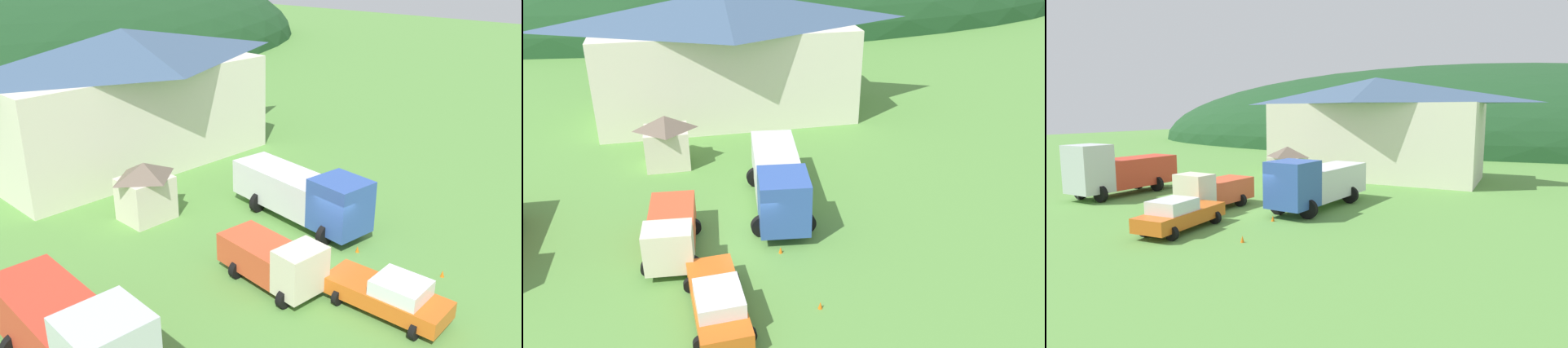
# 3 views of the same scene
# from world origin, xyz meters

# --- Properties ---
(ground_plane) EXTENTS (200.00, 200.00, 0.00)m
(ground_plane) POSITION_xyz_m (0.00, 0.00, 0.00)
(ground_plane) COLOR #5B9342
(forested_hill_backdrop) EXTENTS (128.74, 60.00, 28.74)m
(forested_hill_backdrop) POSITION_xyz_m (0.00, 65.63, 0.00)
(forested_hill_backdrop) COLOR #1E4723
(forested_hill_backdrop) RESTS_ON ground
(depot_building) EXTENTS (19.30, 8.89, 8.92)m
(depot_building) POSITION_xyz_m (1.02, 17.43, 4.60)
(depot_building) COLOR silver
(depot_building) RESTS_ON ground
(play_shed_cream) EXTENTS (2.75, 2.37, 3.19)m
(play_shed_cream) POSITION_xyz_m (-3.50, 9.30, 1.64)
(play_shed_cream) COLOR beige
(play_shed_cream) RESTS_ON ground
(light_truck_cream) EXTENTS (2.77, 5.09, 2.34)m
(light_truck_cream) POSITION_xyz_m (-3.49, -0.05, 1.17)
(light_truck_cream) COLOR beige
(light_truck_cream) RESTS_ON ground
(box_truck_blue) EXTENTS (3.65, 8.58, 3.16)m
(box_truck_blue) POSITION_xyz_m (2.02, 2.97, 1.64)
(box_truck_blue) COLOR #3356AD
(box_truck_blue) RESTS_ON ground
(service_pickup_orange) EXTENTS (2.50, 5.07, 1.66)m
(service_pickup_orange) POSITION_xyz_m (-1.88, -4.69, 0.83)
(service_pickup_orange) COLOR orange
(service_pickup_orange) RESTS_ON ground
(traffic_cone_near_pickup) EXTENTS (0.36, 0.36, 0.64)m
(traffic_cone_near_pickup) POSITION_xyz_m (1.31, -1.00, 0.00)
(traffic_cone_near_pickup) COLOR orange
(traffic_cone_near_pickup) RESTS_ON ground
(traffic_cone_mid_row) EXTENTS (0.36, 0.36, 0.63)m
(traffic_cone_mid_row) POSITION_xyz_m (2.08, -4.98, 0.00)
(traffic_cone_mid_row) COLOR orange
(traffic_cone_mid_row) RESTS_ON ground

